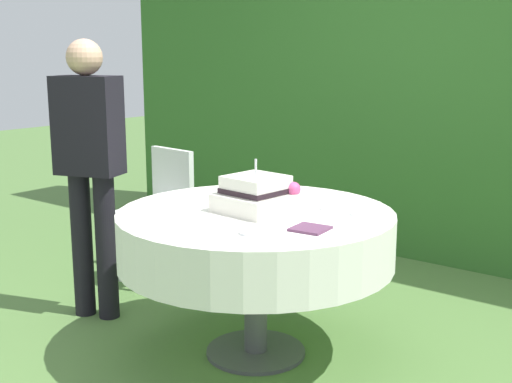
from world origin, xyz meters
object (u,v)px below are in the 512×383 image
Objects in this scene: serving_plate_left at (331,208)px; garden_chair at (161,202)px; napkin_stack at (310,229)px; standing_person at (90,160)px; wedding_cake at (257,195)px; serving_plate_far at (251,233)px; cake_table at (256,236)px; serving_plate_near at (360,214)px.

garden_chair is at bearing 169.75° from serving_plate_left.
napkin_stack is at bearing -71.28° from serving_plate_left.
garden_chair is 0.56× the size of standing_person.
garden_chair is at bearing 103.00° from standing_person.
wedding_cake reaches higher than serving_plate_far.
serving_plate_far and serving_plate_left have the same top height.
serving_plate_left is at bearing 43.41° from wedding_cake.
garden_chair is 0.82m from standing_person.
garden_chair reaches higher than serving_plate_far.
serving_plate_left is at bearing 86.63° from serving_plate_far.
wedding_cake reaches higher than serving_plate_left.
serving_plate_left is at bearing 108.72° from napkin_stack.
serving_plate_left reaches higher than cake_table.
serving_plate_far is at bearing -128.05° from napkin_stack.
standing_person is (-1.30, 0.17, 0.17)m from serving_plate_far.
serving_plate_near is 0.12× the size of garden_chair.
garden_chair reaches higher than serving_plate_near.
cake_table is 3.83× the size of wedding_cake.
napkin_stack is (0.40, -0.13, -0.08)m from wedding_cake.
napkin_stack is (0.41, -0.13, 0.14)m from cake_table.
standing_person reaches higher than cake_table.
wedding_cake reaches higher than garden_chair.
cake_table is 9.07× the size of napkin_stack.
cake_table is 1.11m from standing_person.
garden_chair reaches higher than napkin_stack.
wedding_cake is at bearing 9.40° from standing_person.
serving_plate_left is (-0.17, 0.01, 0.00)m from serving_plate_near.
wedding_cake reaches higher than napkin_stack.
cake_table is 11.74× the size of serving_plate_left.
standing_person reaches higher than serving_plate_near.
garden_chair is at bearing 170.55° from serving_plate_near.
wedding_cake is 1.36m from garden_chair.
cake_table is at bearing 9.36° from standing_person.
serving_plate_near is at bearing 84.33° from napkin_stack.
napkin_stack is 1.77m from garden_chair.
wedding_cake is at bearing -150.47° from serving_plate_near.
serving_plate_near is at bearing 29.34° from cake_table.
serving_plate_far is 0.11× the size of garden_chair.
wedding_cake is 3.07× the size of serving_plate_left.
napkin_stack is 0.17× the size of garden_chair.
serving_plate_far is 0.06× the size of standing_person.
serving_plate_near is (0.44, 0.25, -0.08)m from wedding_cake.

